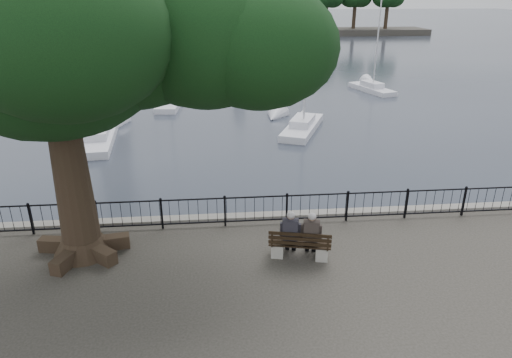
{
  "coord_description": "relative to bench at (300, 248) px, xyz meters",
  "views": [
    {
      "loc": [
        -1.2,
        -10.61,
        7.08
      ],
      "look_at": [
        0.0,
        2.5,
        1.6
      ],
      "focal_mm": 32.0,
      "sensor_mm": 36.0,
      "label": 1
    }
  ],
  "objects": [
    {
      "name": "harbor",
      "position": [
        -1.05,
        2.6,
        -0.82
      ],
      "size": [
        260.0,
        260.0,
        1.2
      ],
      "color": "slate",
      "rests_on": "ground"
    },
    {
      "name": "bench",
      "position": [
        0.0,
        0.0,
        0.0
      ],
      "size": [
        1.81,
        0.9,
        0.92
      ],
      "color": "gray",
      "rests_on": "ground"
    },
    {
      "name": "person_left",
      "position": [
        -0.25,
        0.16,
        0.35
      ],
      "size": [
        0.52,
        0.78,
        1.46
      ],
      "color": "black",
      "rests_on": "ground"
    },
    {
      "name": "sailboat_h",
      "position": [
        -8.68,
        38.02,
        -0.95
      ],
      "size": [
        2.13,
        5.47,
        12.69
      ],
      "color": "silver",
      "rests_on": "ground"
    },
    {
      "name": "tree",
      "position": [
        -5.31,
        0.99,
        5.9
      ],
      "size": [
        11.58,
        8.09,
        9.46
      ],
      "color": "black",
      "rests_on": "ground"
    },
    {
      "name": "sailboat_f",
      "position": [
        0.26,
        33.15,
        -1.03
      ],
      "size": [
        1.62,
        4.74,
        8.73
      ],
      "color": "silver",
      "rests_on": "ground"
    },
    {
      "name": "sailboat_a",
      "position": [
        -8.91,
        14.47,
        -1.03
      ],
      "size": [
        2.23,
        6.09,
        10.2
      ],
      "color": "silver",
      "rests_on": "ground"
    },
    {
      "name": "railing",
      "position": [
        -1.05,
        2.1,
        0.24
      ],
      "size": [
        22.06,
        0.06,
        1.0
      ],
      "color": "black",
      "rests_on": "ground"
    },
    {
      "name": "far_shore",
      "position": [
        24.49,
        79.05,
        2.68
      ],
      "size": [
        30.0,
        8.6,
        9.18
      ],
      "color": "#2E2B25",
      "rests_on": "ground"
    },
    {
      "name": "sailboat_b",
      "position": [
        -5.55,
        23.21,
        -0.96
      ],
      "size": [
        1.95,
        5.53,
        12.28
      ],
      "color": "silver",
      "rests_on": "ground"
    },
    {
      "name": "person_right",
      "position": [
        0.32,
        0.03,
        0.35
      ],
      "size": [
        0.52,
        0.78,
        1.46
      ],
      "color": "#2A2523",
      "rests_on": "ground"
    },
    {
      "name": "sailboat_i",
      "position": [
        3.18,
        34.96,
        -1.01
      ],
      "size": [
        2.48,
        4.94,
        9.64
      ],
      "color": "silver",
      "rests_on": "ground"
    },
    {
      "name": "sailboat_d",
      "position": [
        11.19,
        26.97,
        -1.04
      ],
      "size": [
        2.87,
        5.35,
        8.95
      ],
      "color": "silver",
      "rests_on": "ground"
    },
    {
      "name": "sailboat_e",
      "position": [
        -12.18,
        33.47,
        -0.96
      ],
      "size": [
        3.11,
        5.06,
        11.91
      ],
      "color": "silver",
      "rests_on": "ground"
    },
    {
      "name": "sailboat_c",
      "position": [
        3.09,
        15.84,
        -0.97
      ],
      "size": [
        3.67,
        5.86,
        12.16
      ],
      "color": "silver",
      "rests_on": "ground"
    },
    {
      "name": "sailboat_g",
      "position": [
        7.02,
        36.52,
        -1.03
      ],
      "size": [
        3.35,
        5.83,
        9.54
      ],
      "color": "silver",
      "rests_on": "ground"
    },
    {
      "name": "lion_monument",
      "position": [
        0.95,
        49.53,
        0.9
      ],
      "size": [
        6.01,
        6.01,
        8.86
      ],
      "color": "slate",
      "rests_on": "ground"
    }
  ]
}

